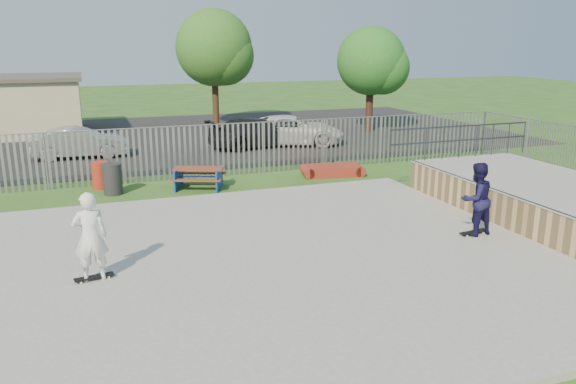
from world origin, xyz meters
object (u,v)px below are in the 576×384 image
object	(u,v)px
car_white	(292,130)
tree_right	(371,61)
trash_bin_grey	(113,179)
skater_white	(90,237)
trash_bin_red	(100,175)
car_dark	(258,132)
tree_mid	(214,48)
funbox	(333,170)
skater_navy	(476,199)
picnic_table	(199,178)
car_silver	(80,143)

from	to	relation	value
car_white	tree_right	bearing A→B (deg)	-47.10
trash_bin_grey	skater_white	distance (m)	7.67
trash_bin_grey	tree_right	world-z (taller)	tree_right
trash_bin_red	car_dark	distance (m)	9.54
trash_bin_grey	tree_mid	xyz separation A→B (m)	(6.78, 14.26, 4.14)
funbox	trash_bin_red	bearing A→B (deg)	-176.04
funbox	skater_navy	size ratio (longest dim) A/B	1.12
picnic_table	skater_navy	size ratio (longest dim) A/B	1.12
picnic_table	trash_bin_red	size ratio (longest dim) A/B	2.24
tree_mid	skater_navy	size ratio (longest dim) A/B	3.65
tree_right	picnic_table	bearing A→B (deg)	-140.65
tree_mid	skater_navy	bearing A→B (deg)	-85.54
picnic_table	car_silver	world-z (taller)	car_silver
trash_bin_grey	car_white	xyz separation A→B (m)	(8.94, 6.86, 0.22)
picnic_table	tree_right	bearing A→B (deg)	60.84
car_white	tree_mid	distance (m)	8.65
trash_bin_grey	tree_right	distance (m)	17.76
skater_white	picnic_table	bearing A→B (deg)	-115.70
car_dark	skater_navy	size ratio (longest dim) A/B	2.57
funbox	skater_navy	xyz separation A→B (m)	(0.42, -7.92, 0.90)
trash_bin_red	skater_navy	world-z (taller)	skater_navy
car_silver	tree_right	world-z (taller)	tree_right
trash_bin_grey	tree_right	xyz separation A→B (m)	(14.62, 9.47, 3.43)
tree_mid	funbox	bearing A→B (deg)	-84.73
car_silver	picnic_table	bearing A→B (deg)	-148.47
tree_mid	car_silver	bearing A→B (deg)	-136.71
picnic_table	trash_bin_red	distance (m)	3.43
trash_bin_grey	skater_navy	distance (m)	11.63
tree_right	skater_white	size ratio (longest dim) A/B	3.10
tree_right	skater_navy	distance (m)	18.64
picnic_table	tree_mid	size ratio (longest dim) A/B	0.31
skater_navy	skater_white	world-z (taller)	same
picnic_table	funbox	distance (m)	5.22
car_silver	car_white	world-z (taller)	car_white
funbox	tree_mid	bearing A→B (deg)	105.55
picnic_table	car_silver	xyz separation A→B (m)	(-3.89, 7.08, 0.32)
trash_bin_red	skater_white	bearing A→B (deg)	-92.87
picnic_table	tree_right	world-z (taller)	tree_right
car_silver	car_white	distance (m)	9.95
trash_bin_red	skater_navy	bearing A→B (deg)	-44.95
picnic_table	car_white	distance (m)	9.27
trash_bin_red	picnic_table	bearing A→B (deg)	-18.88
picnic_table	skater_navy	world-z (taller)	skater_navy
trash_bin_grey	skater_white	world-z (taller)	skater_white
picnic_table	tree_mid	distance (m)	15.54
car_white	tree_right	size ratio (longest dim) A/B	0.88
skater_white	funbox	bearing A→B (deg)	-138.82
car_dark	car_white	bearing A→B (deg)	-98.00
funbox	car_silver	bearing A→B (deg)	153.10
tree_mid	car_dark	bearing A→B (deg)	-87.08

